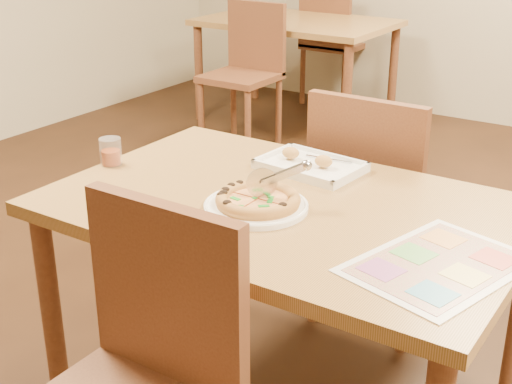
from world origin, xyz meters
The scene contains 12 objects.
dining_table centered at (0.00, 0.00, 0.63)m, with size 1.30×0.85×0.72m.
chair_near centered at (0.00, -0.60, 0.57)m, with size 0.42×0.42×0.47m.
chair_far centered at (0.00, 0.60, 0.57)m, with size 0.42×0.42×0.47m.
bg_table centered at (-1.60, 2.80, 0.63)m, with size 1.30×0.85×0.72m.
bg_chair_near centered at (-1.60, 2.20, 0.57)m, with size 0.42×0.42×0.47m.
bg_chair_far centered at (-1.60, 3.30, 0.57)m, with size 0.42×0.42×0.47m.
plate centered at (-0.04, -0.08, 0.73)m, with size 0.28×0.28×0.02m, color white.
pizza centered at (-0.04, -0.08, 0.75)m, with size 0.23×0.23×0.04m.
pizza_cutter centered at (0.00, -0.04, 0.81)m, with size 0.13×0.12×0.10m.
appetizer_tray centered at (-0.07, 0.26, 0.73)m, with size 0.32×0.24×0.06m.
glass_tumbler centered at (-0.62, -0.04, 0.76)m, with size 0.07×0.07×0.09m.
menu centered at (0.48, -0.12, 0.72)m, with size 0.30×0.42×0.01m, color silver.
Camera 1 is at (0.93, -1.56, 1.50)m, focal length 50.00 mm.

